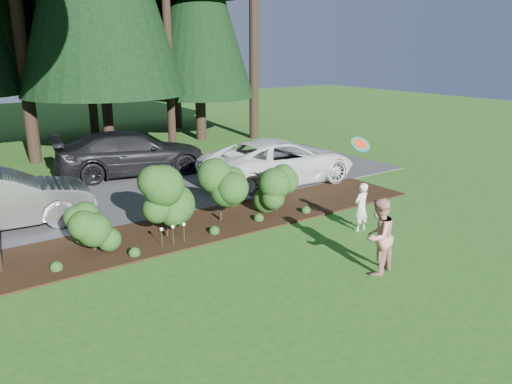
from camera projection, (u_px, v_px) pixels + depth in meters
ground at (236, 279)px, 10.61m from camera, size 80.00×80.00×0.00m
mulch_bed at (170, 233)px, 13.15m from camera, size 16.00×2.50×0.05m
driveway at (114, 195)px, 16.50m from camera, size 22.00×6.00×0.03m
shrub_row at (197, 201)px, 13.27m from camera, size 6.53×1.60×1.61m
lily_cluster at (173, 228)px, 12.19m from camera, size 0.69×0.09×0.57m
car_white_suv at (279, 161)px, 17.73m from camera, size 5.79×2.80×1.59m
car_dark_suv at (132, 153)px, 18.95m from camera, size 5.98×3.23×1.65m
child at (361, 207)px, 13.24m from camera, size 0.51×0.36×1.31m
adult at (378, 236)px, 10.67m from camera, size 0.96×0.83×1.69m
frisbee at (360, 144)px, 12.46m from camera, size 0.55×0.42×0.40m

